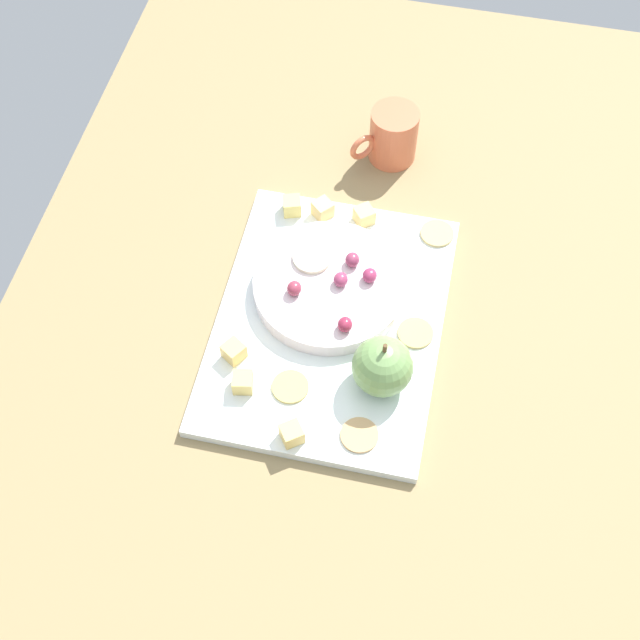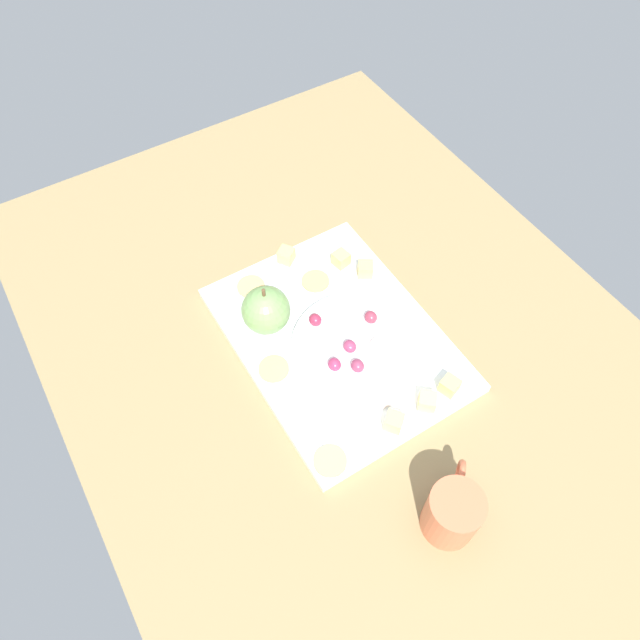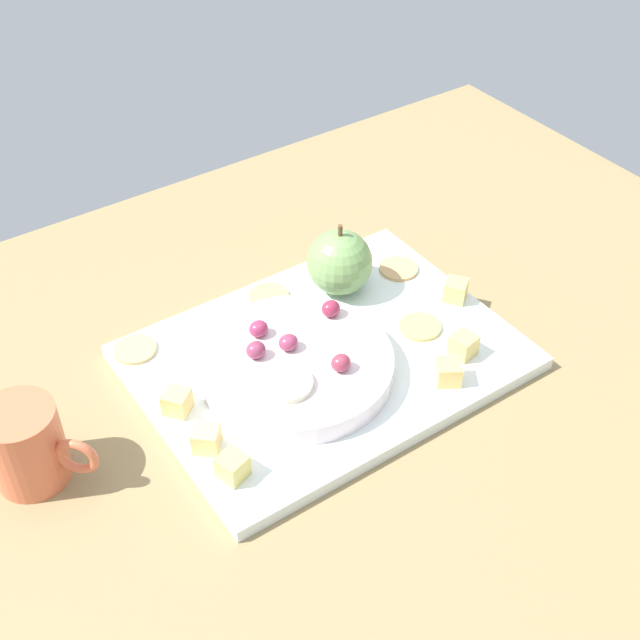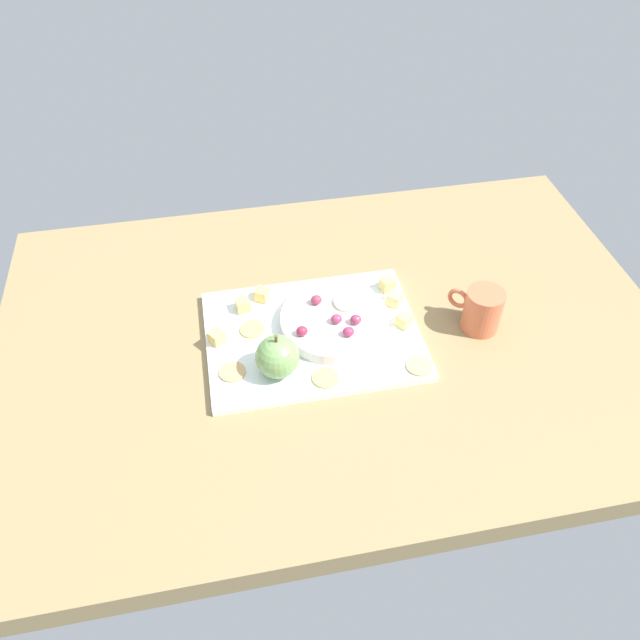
% 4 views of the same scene
% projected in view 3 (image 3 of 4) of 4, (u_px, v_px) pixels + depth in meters
% --- Properties ---
extents(table, '(1.18, 0.81, 0.05)m').
position_uv_depth(table, '(298.00, 400.00, 0.86)').
color(table, olive).
rests_on(table, ground).
extents(platter, '(0.37, 0.27, 0.01)m').
position_uv_depth(platter, '(326.00, 357.00, 0.86)').
color(platter, white).
rests_on(platter, table).
extents(serving_dish, '(0.19, 0.19, 0.02)m').
position_uv_depth(serving_dish, '(295.00, 368.00, 0.83)').
color(serving_dish, white).
rests_on(serving_dish, platter).
extents(apple_whole, '(0.07, 0.07, 0.07)m').
position_uv_depth(apple_whole, '(340.00, 262.00, 0.91)').
color(apple_whole, '#709954').
rests_on(apple_whole, platter).
extents(apple_stem, '(0.01, 0.01, 0.01)m').
position_uv_depth(apple_stem, '(340.00, 230.00, 0.89)').
color(apple_stem, brown).
rests_on(apple_stem, apple_whole).
extents(cheese_cube_0, '(0.03, 0.03, 0.02)m').
position_uv_depth(cheese_cube_0, '(206.00, 439.00, 0.76)').
color(cheese_cube_0, '#EFCA78').
rests_on(cheese_cube_0, platter).
extents(cheese_cube_1, '(0.03, 0.03, 0.02)m').
position_uv_depth(cheese_cube_1, '(449.00, 372.00, 0.82)').
color(cheese_cube_1, '#ECC168').
rests_on(cheese_cube_1, platter).
extents(cheese_cube_2, '(0.03, 0.03, 0.02)m').
position_uv_depth(cheese_cube_2, '(177.00, 402.00, 0.79)').
color(cheese_cube_2, '#EAC86F').
rests_on(cheese_cube_2, platter).
extents(cheese_cube_3, '(0.03, 0.03, 0.02)m').
position_uv_depth(cheese_cube_3, '(455.00, 290.00, 0.92)').
color(cheese_cube_3, '#E9C568').
rests_on(cheese_cube_3, platter).
extents(cheese_cube_4, '(0.03, 0.03, 0.02)m').
position_uv_depth(cheese_cube_4, '(463.00, 345.00, 0.85)').
color(cheese_cube_4, '#E8C767').
rests_on(cheese_cube_4, platter).
extents(cheese_cube_5, '(0.03, 0.03, 0.02)m').
position_uv_depth(cheese_cube_5, '(232.00, 467.00, 0.73)').
color(cheese_cube_5, '#E7D168').
rests_on(cheese_cube_5, platter).
extents(cracker_0, '(0.04, 0.04, 0.00)m').
position_uv_depth(cracker_0, '(269.00, 296.00, 0.92)').
color(cracker_0, tan).
rests_on(cracker_0, platter).
extents(cracker_1, '(0.04, 0.04, 0.00)m').
position_uv_depth(cracker_1, '(420.00, 327.00, 0.89)').
color(cracker_1, tan).
rests_on(cracker_1, platter).
extents(cracker_2, '(0.04, 0.04, 0.00)m').
position_uv_depth(cracker_2, '(135.00, 350.00, 0.86)').
color(cracker_2, tan).
rests_on(cracker_2, platter).
extents(cracker_3, '(0.04, 0.04, 0.00)m').
position_uv_depth(cracker_3, '(399.00, 269.00, 0.96)').
color(cracker_3, tan).
rests_on(cracker_3, platter).
extents(grape_0, '(0.02, 0.02, 0.02)m').
position_uv_depth(grape_0, '(331.00, 309.00, 0.86)').
color(grape_0, maroon).
rests_on(grape_0, serving_dish).
extents(grape_1, '(0.02, 0.02, 0.02)m').
position_uv_depth(grape_1, '(259.00, 329.00, 0.84)').
color(grape_1, '#992F53').
rests_on(grape_1, serving_dish).
extents(grape_2, '(0.02, 0.02, 0.02)m').
position_uv_depth(grape_2, '(256.00, 350.00, 0.82)').
color(grape_2, '#8C3552').
rests_on(grape_2, serving_dish).
extents(grape_3, '(0.02, 0.02, 0.02)m').
position_uv_depth(grape_3, '(341.00, 363.00, 0.80)').
color(grape_3, '#933346').
rests_on(grape_3, serving_dish).
extents(grape_4, '(0.02, 0.02, 0.02)m').
position_uv_depth(grape_4, '(286.00, 344.00, 0.82)').
color(grape_4, '#963658').
rests_on(grape_4, serving_dish).
extents(apple_slice_0, '(0.05, 0.05, 0.01)m').
position_uv_depth(apple_slice_0, '(287.00, 384.00, 0.79)').
color(apple_slice_0, beige).
rests_on(apple_slice_0, serving_dish).
extents(cup, '(0.08, 0.08, 0.08)m').
position_uv_depth(cup, '(27.00, 445.00, 0.73)').
color(cup, '#D66744').
rests_on(cup, table).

